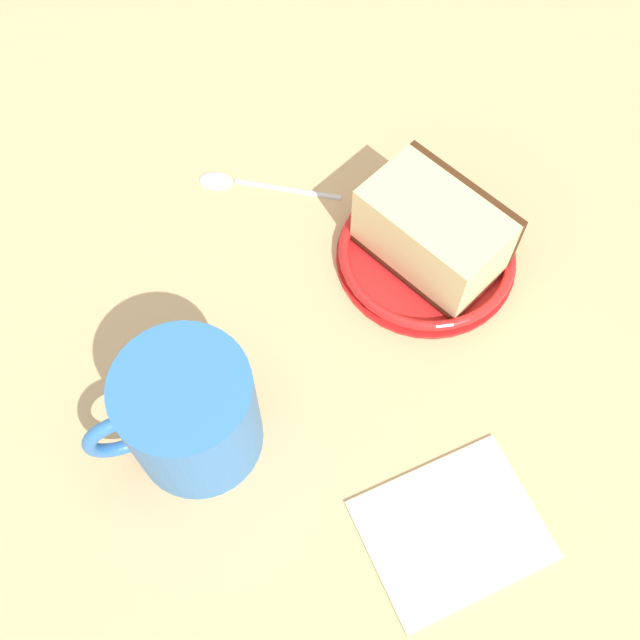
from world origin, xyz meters
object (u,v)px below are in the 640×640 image
(tea_mug, at_px, (185,411))
(teaspoon, at_px, (241,180))
(small_plate, at_px, (426,254))
(folded_napkin, at_px, (453,529))
(cake_slice, at_px, (434,231))

(tea_mug, distance_m, teaspoon, 0.24)
(teaspoon, bearing_deg, small_plate, 106.55)
(teaspoon, xyz_separation_m, folded_napkin, (0.11, 0.32, -0.00))
(small_plate, bearing_deg, tea_mug, -6.08)
(cake_slice, distance_m, teaspoon, 0.18)
(tea_mug, relative_size, folded_napkin, 0.95)
(small_plate, bearing_deg, folded_napkin, 44.52)
(small_plate, xyz_separation_m, cake_slice, (-0.00, 0.00, 0.03))
(cake_slice, bearing_deg, teaspoon, -72.60)
(cake_slice, bearing_deg, folded_napkin, 44.02)
(tea_mug, bearing_deg, small_plate, 173.92)
(tea_mug, relative_size, teaspoon, 1.02)
(small_plate, bearing_deg, cake_slice, 178.90)
(tea_mug, bearing_deg, cake_slice, 173.98)
(folded_napkin, bearing_deg, teaspoon, -108.49)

